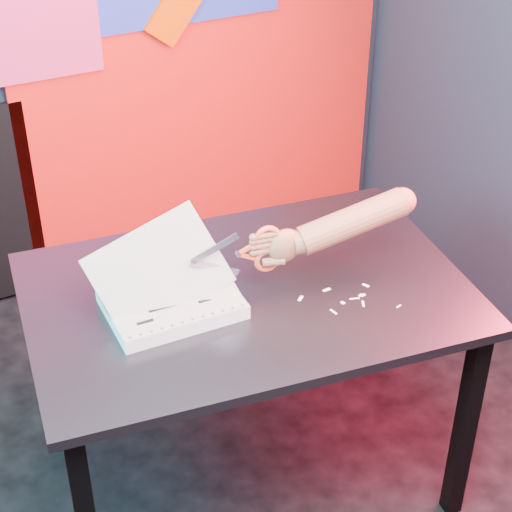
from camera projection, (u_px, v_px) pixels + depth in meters
room at (192, 132)px, 1.89m from camera, size 3.01×3.01×2.71m
backdrop at (60, 73)px, 3.22m from camera, size 2.88×0.05×2.08m
work_table at (247, 314)px, 2.47m from camera, size 1.33×0.97×0.75m
printout_stack at (171, 301)px, 2.33m from camera, size 0.39×0.26×0.27m
scissors at (261, 250)px, 2.35m from camera, size 0.26×0.05×0.15m
hand_forearm at (341, 225)px, 2.39m from camera, size 0.48×0.13×0.17m
paper_clippings at (345, 298)px, 2.38m from camera, size 0.25×0.17×0.00m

